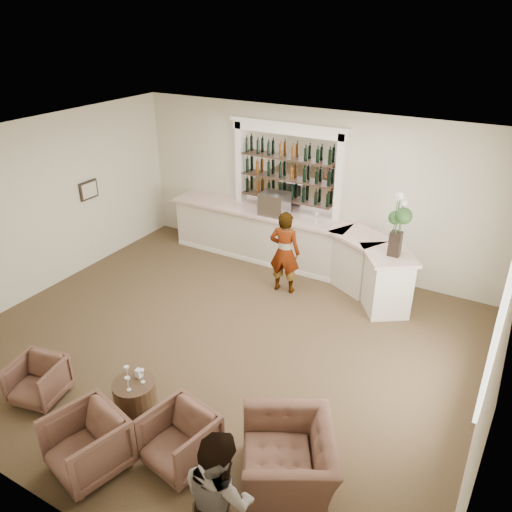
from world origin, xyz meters
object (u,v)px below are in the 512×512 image
at_px(guest, 219,498).
at_px(cocktail_table, 135,397).
at_px(armchair_left, 38,380).
at_px(armchair_far, 288,460).
at_px(bar_counter, 291,244).
at_px(sommelier, 285,252).
at_px(espresso_machine, 274,204).
at_px(armchair_center, 87,444).
at_px(flower_vase, 398,221).
at_px(armchair_right, 180,440).

bearing_deg(guest, cocktail_table, 1.52).
relative_size(armchair_left, armchair_far, 0.58).
bearing_deg(bar_counter, sommelier, -71.51).
distance_m(armchair_left, espresso_machine, 5.56).
relative_size(armchair_center, armchair_far, 0.71).
bearing_deg(cocktail_table, flower_vase, 62.12).
bearing_deg(cocktail_table, armchair_center, -81.13).
distance_m(armchair_far, espresso_machine, 5.75).
xyz_separation_m(bar_counter, espresso_machine, (-0.41, 0.01, 0.81)).
bearing_deg(bar_counter, armchair_far, -64.26).
height_order(armchair_far, espresso_machine, espresso_machine).
relative_size(sommelier, armchair_far, 1.40).
relative_size(armchair_right, espresso_machine, 1.43).
relative_size(armchair_left, armchair_center, 0.82).
bearing_deg(guest, armchair_far, -72.57).
bearing_deg(armchair_left, armchair_far, -5.20).
bearing_deg(sommelier, bar_counter, -79.63).
distance_m(armchair_right, flower_vase, 5.00).
distance_m(cocktail_table, flower_vase, 5.06).
xyz_separation_m(armchair_right, espresso_machine, (-1.50, 5.29, 1.02)).
relative_size(cocktail_table, sommelier, 0.35).
bearing_deg(cocktail_table, guest, -27.38).
bearing_deg(armchair_center, armchair_left, 176.35).
bearing_deg(cocktail_table, espresso_machine, 95.22).
bearing_deg(espresso_machine, flower_vase, -13.95).
height_order(guest, armchair_far, guest).
height_order(bar_counter, armchair_far, bar_counter).
relative_size(guest, flower_vase, 1.41).
height_order(guest, espresso_machine, guest).
xyz_separation_m(armchair_far, espresso_machine, (-2.78, 4.93, 1.00)).
bearing_deg(armchair_center, bar_counter, 107.22).
xyz_separation_m(armchair_left, espresso_machine, (0.93, 5.38, 1.07)).
xyz_separation_m(bar_counter, armchair_center, (0.20, -5.90, -0.19)).
bearing_deg(espresso_machine, armchair_center, -84.64).
height_order(cocktail_table, armchair_center, armchair_center).
xyz_separation_m(sommelier, espresso_machine, (-0.71, 0.92, 0.55)).
bearing_deg(flower_vase, espresso_machine, 166.53).
distance_m(guest, armchair_right, 1.36).
height_order(armchair_left, armchair_right, armchair_right).
relative_size(armchair_far, flower_vase, 1.03).
height_order(cocktail_table, flower_vase, flower_vase).
bearing_deg(armchair_left, armchair_right, -9.94).
distance_m(bar_counter, flower_vase, 2.68).
xyz_separation_m(armchair_right, armchair_far, (1.28, 0.36, 0.03)).
distance_m(bar_counter, armchair_left, 5.54).
xyz_separation_m(guest, armchair_right, (-1.06, 0.72, -0.46)).
bearing_deg(bar_counter, flower_vase, -15.57).
relative_size(cocktail_table, espresso_machine, 1.05).
bearing_deg(armchair_far, armchair_right, -104.26).
height_order(cocktail_table, guest, guest).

